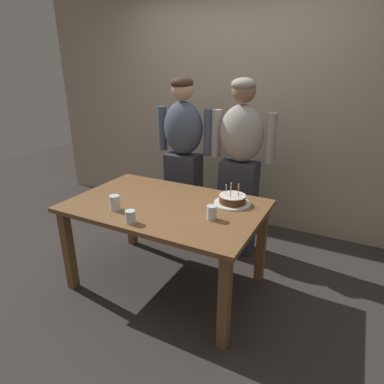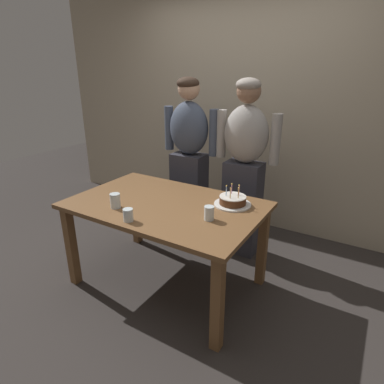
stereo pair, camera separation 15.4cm
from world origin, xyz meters
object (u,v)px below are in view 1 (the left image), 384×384
birthday_cake (232,200)px  water_glass_near (212,213)px  water_glass_side (130,217)px  person_man_bearded (183,159)px  person_woman_cardigan (240,166)px  water_glass_far (115,203)px

birthday_cake → water_glass_near: bearing=-95.9°
birthday_cake → water_glass_side: birthday_cake is taller
person_man_bearded → person_woman_cardigan: size_ratio=1.00×
water_glass_near → person_man_bearded: (-0.72, 0.90, 0.08)m
birthday_cake → person_man_bearded: 0.96m
water_glass_far → person_man_bearded: 1.09m
water_glass_far → birthday_cake: bearing=34.3°
birthday_cake → water_glass_far: size_ratio=2.55×
birthday_cake → water_glass_far: birthday_cake is taller
water_glass_far → water_glass_side: water_glass_far is taller
birthday_cake → person_woman_cardigan: bearing=104.7°
water_glass_near → water_glass_side: (-0.47, -0.31, -0.01)m
water_glass_near → person_woman_cardigan: (-0.12, 0.90, 0.08)m
birthday_cake → person_man_bearded: person_man_bearded is taller
birthday_cake → water_glass_far: 0.90m
birthday_cake → water_glass_side: 0.80m
water_glass_far → person_woman_cardigan: (0.59, 1.08, 0.08)m
birthday_cake → person_woman_cardigan: person_woman_cardigan is taller
birthday_cake → person_man_bearded: bearing=142.5°
birthday_cake → water_glass_near: birthday_cake is taller
water_glass_side → water_glass_near: bearing=33.3°
person_man_bearded → water_glass_near: bearing=128.7°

